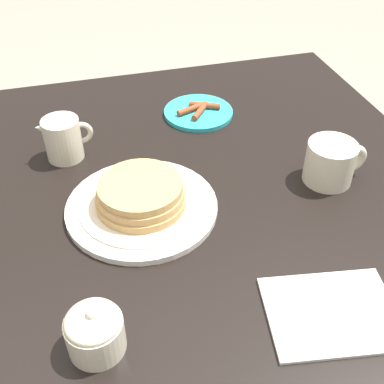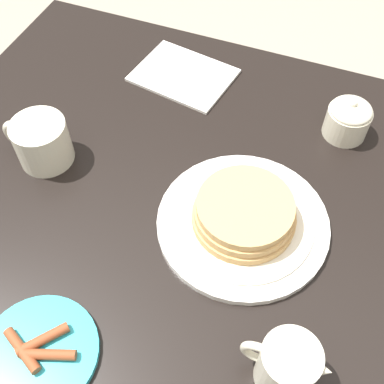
% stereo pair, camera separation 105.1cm
% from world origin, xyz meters
% --- Properties ---
extents(ground_plane, '(8.00, 8.00, 0.00)m').
position_xyz_m(ground_plane, '(0.00, 0.00, 0.00)').
color(ground_plane, gray).
extents(dining_table, '(1.17, 0.97, 0.73)m').
position_xyz_m(dining_table, '(0.00, 0.00, 0.61)').
color(dining_table, black).
rests_on(dining_table, ground_plane).
extents(pancake_plate, '(0.27, 0.27, 0.06)m').
position_xyz_m(pancake_plate, '(-0.02, -0.05, 0.76)').
color(pancake_plate, white).
rests_on(pancake_plate, dining_table).
extents(side_plate_bacon, '(0.16, 0.16, 0.02)m').
position_xyz_m(side_plate_bacon, '(0.17, 0.24, 0.74)').
color(side_plate_bacon, '#2DADBC').
rests_on(side_plate_bacon, dining_table).
extents(coffee_mug, '(0.12, 0.09, 0.08)m').
position_xyz_m(coffee_mug, '(0.35, -0.06, 0.77)').
color(coffee_mug, beige).
rests_on(coffee_mug, dining_table).
extents(creamer_pitcher, '(0.11, 0.07, 0.09)m').
position_xyz_m(creamer_pitcher, '(-0.14, 0.15, 0.78)').
color(creamer_pitcher, beige).
rests_on(creamer_pitcher, dining_table).
extents(sugar_bowl, '(0.08, 0.08, 0.08)m').
position_xyz_m(sugar_bowl, '(-0.13, -0.31, 0.77)').
color(sugar_bowl, beige).
rests_on(sugar_bowl, dining_table).
extents(napkin, '(0.21, 0.17, 0.01)m').
position_xyz_m(napkin, '(0.20, -0.35, 0.74)').
color(napkin, silver).
rests_on(napkin, dining_table).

